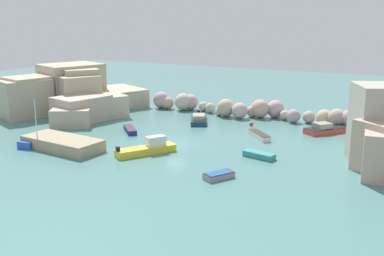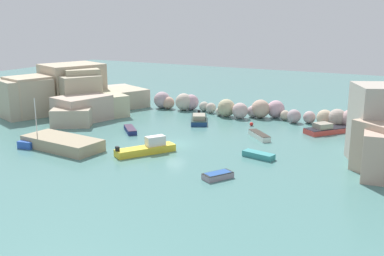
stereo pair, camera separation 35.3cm
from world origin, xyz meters
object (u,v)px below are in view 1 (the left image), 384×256
at_px(moored_boat_1, 148,148).
at_px(moored_boat_6, 130,130).
at_px(moored_boat_2, 38,140).
at_px(moored_boat_3, 199,119).
at_px(stone_dock, 63,143).
at_px(moored_boat_4, 259,155).
at_px(moored_boat_5, 328,129).
at_px(moored_boat_0, 259,135).
at_px(moored_boat_7, 219,175).
at_px(channel_buoy, 251,124).

distance_m(moored_boat_1, moored_boat_6, 10.24).
bearing_deg(moored_boat_2, moored_boat_3, -39.72).
bearing_deg(moored_boat_1, stone_dock, 139.86).
xyz_separation_m(stone_dock, moored_boat_4, (21.33, 7.36, -0.35)).
bearing_deg(moored_boat_5, moored_boat_2, -15.60).
relative_size(moored_boat_0, moored_boat_3, 0.60).
bearing_deg(moored_boat_3, stone_dock, -48.75).
distance_m(moored_boat_1, moored_boat_2, 14.20).
height_order(moored_boat_0, moored_boat_2, moored_boat_2).
bearing_deg(moored_boat_2, moored_boat_0, -64.45).
bearing_deg(moored_boat_4, moored_boat_0, -58.24).
relative_size(moored_boat_1, moored_boat_3, 1.00).
bearing_deg(stone_dock, moored_boat_6, 77.16).
relative_size(moored_boat_5, moored_boat_7, 2.15).
relative_size(moored_boat_1, moored_boat_7, 2.11).
distance_m(moored_boat_2, moored_boat_3, 22.73).
bearing_deg(stone_dock, channel_buoy, 53.97).
height_order(moored_boat_3, moored_boat_6, moored_boat_3).
xyz_separation_m(moored_boat_3, moored_boat_7, (12.40, -20.13, -0.18)).
bearing_deg(moored_boat_2, moored_boat_5, -61.64).
bearing_deg(moored_boat_7, moored_boat_6, 88.85).
relative_size(moored_boat_0, moored_boat_1, 0.59).
xyz_separation_m(moored_boat_4, moored_boat_7, (-1.16, -7.96, -0.00)).
height_order(channel_buoy, moored_boat_7, moored_boat_7).
bearing_deg(moored_boat_1, moored_boat_6, 78.58).
height_order(stone_dock, moored_boat_3, stone_dock).
distance_m(stone_dock, moored_boat_0, 24.01).
height_order(channel_buoy, moored_boat_6, moored_boat_6).
relative_size(moored_boat_1, moored_boat_5, 0.98).
bearing_deg(moored_boat_4, moored_boat_1, 32.43).
height_order(channel_buoy, moored_boat_3, moored_boat_3).
xyz_separation_m(channel_buoy, moored_boat_4, (6.04, -13.66, 0.06)).
relative_size(stone_dock, moored_boat_4, 2.62).
relative_size(moored_boat_0, moored_boat_6, 1.06).
height_order(moored_boat_1, moored_boat_3, moored_boat_1).
xyz_separation_m(moored_boat_3, moored_boat_5, (17.86, 2.63, -0.01)).
height_order(moored_boat_0, moored_boat_1, moored_boat_1).
distance_m(moored_boat_1, moored_boat_5, 24.82).
relative_size(stone_dock, moored_boat_3, 1.46).
relative_size(stone_dock, moored_boat_1, 1.45).
distance_m(moored_boat_4, moored_boat_6, 19.22).
bearing_deg(moored_boat_7, moored_boat_1, 100.40).
bearing_deg(moored_boat_1, channel_buoy, 14.92).
relative_size(stone_dock, moored_boat_5, 1.43).
distance_m(moored_boat_2, moored_boat_6, 11.90).
relative_size(moored_boat_3, moored_boat_5, 0.98).
bearing_deg(channel_buoy, moored_boat_5, 6.32).
xyz_separation_m(moored_boat_2, moored_boat_6, (6.48, 9.97, -0.14)).
height_order(moored_boat_0, moored_boat_3, moored_boat_3).
distance_m(stone_dock, moored_boat_2, 4.18).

